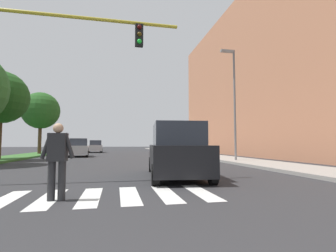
{
  "coord_description": "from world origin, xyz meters",
  "views": [
    {
      "loc": [
        0.11,
        0.42,
        1.24
      ],
      "look_at": [
        3.17,
        15.01,
        2.29
      ],
      "focal_mm": 26.55,
      "sensor_mm": 36.0,
      "label": 1
    }
  ],
  "objects_px": {
    "tree_distant": "(41,111)",
    "sedan_distant": "(95,147)",
    "tree_far": "(1,97)",
    "street_lamp_right": "(233,94)",
    "sedan_midblock": "(79,148)",
    "suv_crossing": "(177,152)",
    "pedestrian_performer": "(57,158)"
  },
  "relations": [
    {
      "from": "street_lamp_right",
      "to": "sedan_distant",
      "type": "bearing_deg",
      "value": 117.25
    },
    {
      "from": "tree_far",
      "to": "pedestrian_performer",
      "type": "distance_m",
      "value": 16.31
    },
    {
      "from": "tree_distant",
      "to": "pedestrian_performer",
      "type": "distance_m",
      "value": 25.05
    },
    {
      "from": "street_lamp_right",
      "to": "pedestrian_performer",
      "type": "distance_m",
      "value": 13.61
    },
    {
      "from": "sedan_midblock",
      "to": "sedan_distant",
      "type": "relative_size",
      "value": 0.98
    },
    {
      "from": "tree_far",
      "to": "pedestrian_performer",
      "type": "height_order",
      "value": "tree_far"
    },
    {
      "from": "sedan_midblock",
      "to": "tree_distant",
      "type": "bearing_deg",
      "value": 134.8
    },
    {
      "from": "tree_distant",
      "to": "suv_crossing",
      "type": "height_order",
      "value": "tree_distant"
    },
    {
      "from": "tree_distant",
      "to": "street_lamp_right",
      "type": "bearing_deg",
      "value": -41.7
    },
    {
      "from": "pedestrian_performer",
      "to": "street_lamp_right",
      "type": "bearing_deg",
      "value": 46.53
    },
    {
      "from": "tree_far",
      "to": "sedan_distant",
      "type": "xyz_separation_m",
      "value": [
        5.52,
        15.75,
        -3.84
      ]
    },
    {
      "from": "street_lamp_right",
      "to": "pedestrian_performer",
      "type": "relative_size",
      "value": 4.44
    },
    {
      "from": "tree_far",
      "to": "pedestrian_performer",
      "type": "bearing_deg",
      "value": -63.64
    },
    {
      "from": "tree_distant",
      "to": "street_lamp_right",
      "type": "distance_m",
      "value": 21.39
    },
    {
      "from": "suv_crossing",
      "to": "sedan_distant",
      "type": "distance_m",
      "value": 27.32
    },
    {
      "from": "sedan_midblock",
      "to": "suv_crossing",
      "type": "bearing_deg",
      "value": -70.3
    },
    {
      "from": "tree_far",
      "to": "sedan_distant",
      "type": "relative_size",
      "value": 1.5
    },
    {
      "from": "tree_distant",
      "to": "sedan_distant",
      "type": "distance_m",
      "value": 9.23
    },
    {
      "from": "sedan_midblock",
      "to": "street_lamp_right",
      "type": "bearing_deg",
      "value": -40.08
    },
    {
      "from": "pedestrian_performer",
      "to": "sedan_distant",
      "type": "height_order",
      "value": "pedestrian_performer"
    },
    {
      "from": "tree_far",
      "to": "sedan_midblock",
      "type": "distance_m",
      "value": 7.77
    },
    {
      "from": "pedestrian_performer",
      "to": "sedan_midblock",
      "type": "distance_m",
      "value": 19.07
    },
    {
      "from": "tree_far",
      "to": "sedan_midblock",
      "type": "relative_size",
      "value": 1.53
    },
    {
      "from": "suv_crossing",
      "to": "sedan_distant",
      "type": "bearing_deg",
      "value": 100.54
    },
    {
      "from": "pedestrian_performer",
      "to": "sedan_midblock",
      "type": "bearing_deg",
      "value": 96.6
    },
    {
      "from": "pedestrian_performer",
      "to": "suv_crossing",
      "type": "relative_size",
      "value": 0.35
    },
    {
      "from": "tree_far",
      "to": "street_lamp_right",
      "type": "xyz_separation_m",
      "value": [
        16.07,
        -4.72,
        -0.02
      ]
    },
    {
      "from": "pedestrian_performer",
      "to": "suv_crossing",
      "type": "xyz_separation_m",
      "value": [
        3.47,
        3.13,
        -0.0
      ]
    },
    {
      "from": "tree_far",
      "to": "sedan_midblock",
      "type": "height_order",
      "value": "tree_far"
    },
    {
      "from": "tree_far",
      "to": "suv_crossing",
      "type": "distance_m",
      "value": 15.73
    },
    {
      "from": "tree_far",
      "to": "street_lamp_right",
      "type": "distance_m",
      "value": 16.75
    },
    {
      "from": "tree_distant",
      "to": "sedan_midblock",
      "type": "distance_m",
      "value": 7.89
    }
  ]
}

